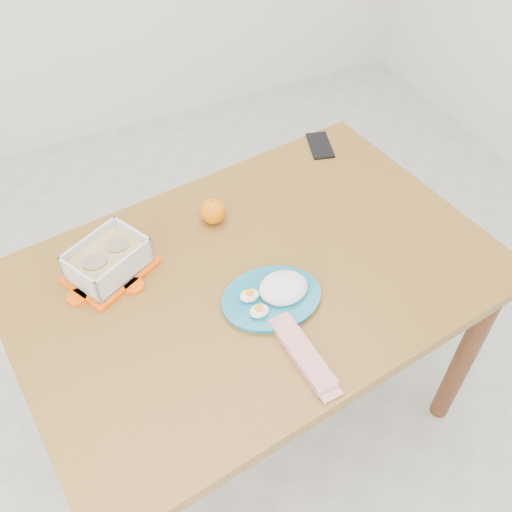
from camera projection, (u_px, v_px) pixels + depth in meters
name	position (u px, v px, depth m)	size (l,w,h in m)	color
ground	(247.00, 383.00, 2.07)	(3.50, 3.50, 0.00)	#B7B7B2
dining_table	(256.00, 296.00, 1.51)	(1.30, 0.96, 0.75)	olive
food_container	(108.00, 261.00, 1.41)	(0.26, 0.24, 0.09)	#FF5507
orange_fruit	(213.00, 211.00, 1.54)	(0.07, 0.07, 0.07)	orange
rice_plate	(275.00, 293.00, 1.37)	(0.26, 0.26, 0.07)	#1A718F
candy_bar	(302.00, 352.00, 1.27)	(0.21, 0.05, 0.02)	#B00909
smartphone	(320.00, 145.00, 1.79)	(0.07, 0.13, 0.01)	black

